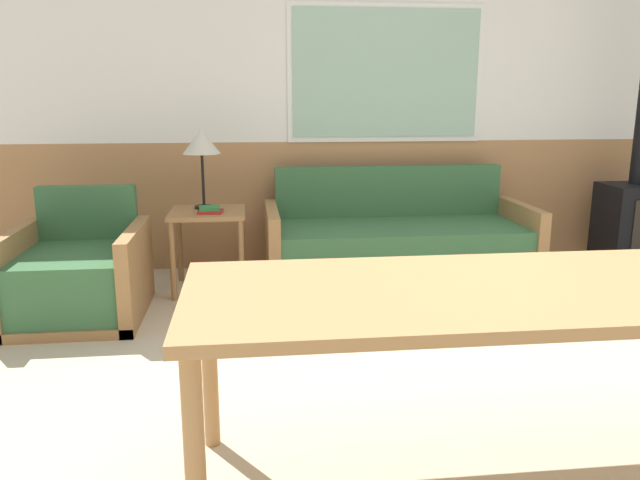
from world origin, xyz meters
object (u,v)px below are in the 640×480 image
dining_table (493,304)px  couch (397,247)px  side_table (208,225)px  table_lamp (201,144)px  armchair (78,278)px  wood_stove (638,198)px

dining_table → couch: bearing=83.7°
side_table → table_lamp: table_lamp is taller
table_lamp → dining_table: 2.78m
dining_table → table_lamp: bearing=114.3°
table_lamp → armchair: bearing=-143.0°
wood_stove → dining_table: bearing=-130.8°
table_lamp → dining_table: size_ratio=0.27×
side_table → armchair: bearing=-148.6°
couch → side_table: couch is taller
couch → dining_table: couch is taller
couch → table_lamp: table_lamp is taller
table_lamp → couch: bearing=-1.9°
dining_table → wood_stove: size_ratio=0.88×
dining_table → wood_stove: bearing=49.2°
armchair → table_lamp: bearing=35.5°
side_table → wood_stove: size_ratio=0.24×
table_lamp → wood_stove: 3.34m
couch → armchair: size_ratio=2.24×
side_table → dining_table: (1.10, -2.42, 0.20)m
dining_table → side_table: bearing=114.5°
couch → wood_stove: wood_stove is taller
armchair → couch: bearing=12.1°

